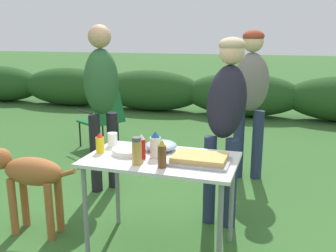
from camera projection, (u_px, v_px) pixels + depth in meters
name	position (u px, v px, depth m)	size (l,w,h in m)	color
ground_plane	(162.00, 248.00, 2.90)	(60.00, 60.00, 0.00)	#336028
shrub_hedge	(242.00, 95.00, 7.58)	(14.40, 0.90, 0.87)	#234C1E
folding_table	(161.00, 168.00, 2.75)	(1.10, 0.64, 0.74)	silver
food_tray	(200.00, 159.00, 2.62)	(0.42, 0.29, 0.06)	#9E9EA3
plate_stack	(129.00, 151.00, 2.82)	(0.26, 0.26, 0.04)	white
mixing_bowl	(161.00, 146.00, 2.90)	(0.25, 0.25, 0.07)	#99B2CC
paper_cup_stack	(112.00, 140.00, 3.00)	(0.08, 0.08, 0.11)	white
mayo_bottle	(155.00, 145.00, 2.71)	(0.08, 0.08, 0.20)	silver
beer_bottle	(162.00, 154.00, 2.51)	(0.06, 0.06, 0.20)	brown
ketchup_bottle	(142.00, 147.00, 2.69)	(0.06, 0.06, 0.19)	red
spice_jar	(137.00, 151.00, 2.57)	(0.07, 0.07, 0.19)	#B2893D
mustard_bottle	(100.00, 143.00, 2.84)	(0.06, 0.06, 0.15)	yellow
standing_person_in_red_jacket	(226.00, 108.00, 3.15)	(0.38, 0.49, 1.60)	#232D4C
standing_person_in_navy_coat	(251.00, 90.00, 4.12)	(0.42, 0.32, 1.67)	#232D4C
standing_person_in_olive_jacket	(102.00, 93.00, 3.79)	(0.43, 0.45, 1.71)	black
dog	(29.00, 176.00, 3.04)	(0.82, 0.25, 0.71)	#9E5B2D
camp_chair_green_behind_table	(102.00, 117.00, 5.37)	(0.74, 0.69, 0.83)	#19602D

